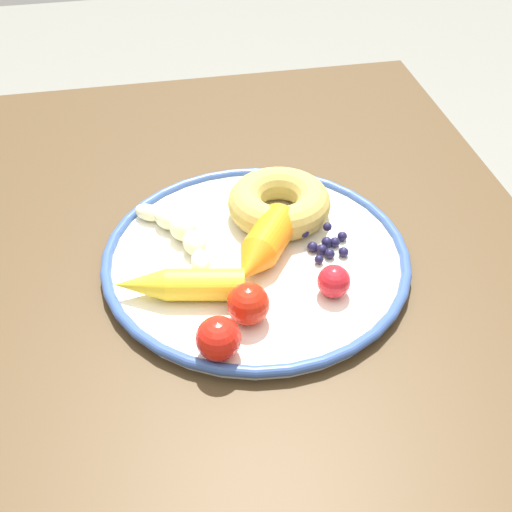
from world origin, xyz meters
The scene contains 10 objects.
dining_table centered at (0.00, 0.00, 0.65)m, with size 0.96×0.73×0.77m.
plate centered at (-0.02, 0.03, 0.78)m, with size 0.34×0.34×0.02m.
banana centered at (-0.06, -0.05, 0.79)m, with size 0.13×0.08×0.03m.
carrot_orange centered at (-0.01, 0.03, 0.80)m, with size 0.11×0.10×0.04m.
carrot_yellow centered at (0.03, -0.06, 0.80)m, with size 0.06×0.14×0.03m.
donut centered at (-0.08, 0.07, 0.80)m, with size 0.12×0.12×0.04m, color #B29948.
blueberry_pile centered at (-0.01, 0.10, 0.79)m, with size 0.05×0.05×0.02m.
tomato_near centered at (0.07, 0.00, 0.80)m, with size 0.04×0.04×0.04m, color red.
tomato_mid centered at (0.05, 0.09, 0.80)m, with size 0.03×0.03×0.03m, color red.
tomato_far centered at (0.11, -0.04, 0.80)m, with size 0.04×0.04×0.04m, color red.
Camera 1 is at (0.54, -0.08, 1.27)m, focal length 48.01 mm.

